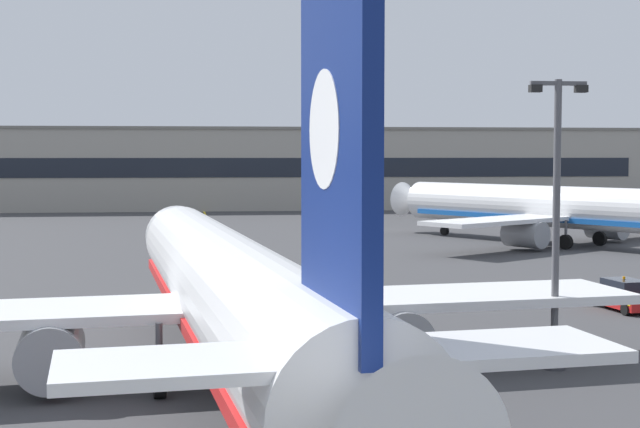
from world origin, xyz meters
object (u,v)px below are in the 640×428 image
object	(u,v)px
apron_lamp_post	(556,218)
safety_cone_by_nose_gear	(223,300)
service_car_fifth	(624,296)
airliner_background	(566,209)
airliner_foreground	(227,289)

from	to	relation	value
apron_lamp_post	safety_cone_by_nose_gear	size ratio (longest dim) A/B	20.18
service_car_fifth	airliner_background	bearing A→B (deg)	73.39
service_car_fifth	safety_cone_by_nose_gear	world-z (taller)	service_car_fifth
apron_lamp_post	service_car_fifth	distance (m)	16.16
airliner_foreground	apron_lamp_post	size ratio (longest dim) A/B	3.74
apron_lamp_post	safety_cone_by_nose_gear	distance (m)	21.74
airliner_foreground	service_car_fifth	distance (m)	25.04
airliner_foreground	service_car_fifth	xyz separation A→B (m)	(21.20, 13.06, -2.60)
safety_cone_by_nose_gear	airliner_background	bearing A→B (deg)	43.30
safety_cone_by_nose_gear	apron_lamp_post	bearing A→B (deg)	-53.56
airliner_background	safety_cone_by_nose_gear	bearing A→B (deg)	-136.70
airliner_background	service_car_fifth	distance (m)	35.20
airliner_foreground	service_car_fifth	size ratio (longest dim) A/B	9.40
service_car_fifth	airliner_foreground	bearing A→B (deg)	-148.37
apron_lamp_post	airliner_foreground	bearing A→B (deg)	-178.17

